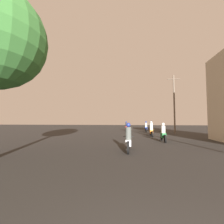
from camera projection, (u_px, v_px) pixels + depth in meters
motorcycle_silver at (128, 140)px, 8.20m from camera, size 0.60×2.03×1.56m
motorcycle_green at (163, 134)px, 12.07m from camera, size 0.60×2.00×1.51m
motorcycle_orange at (151, 130)px, 16.17m from camera, size 0.60×2.08×1.64m
motorcycle_yellow at (151, 129)px, 19.03m from camera, size 0.60×2.10×1.68m
motorcycle_blue at (146, 128)px, 22.64m from camera, size 0.60×2.10×1.61m
motorcycle_red at (126, 127)px, 25.76m from camera, size 0.60×1.86×1.58m
utility_pole_far at (174, 103)px, 19.92m from camera, size 1.60×0.20×7.77m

